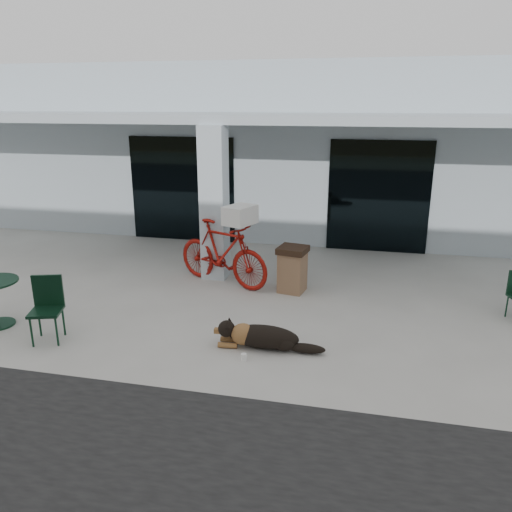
% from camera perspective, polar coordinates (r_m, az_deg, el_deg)
% --- Properties ---
extents(ground, '(80.00, 80.00, 0.00)m').
position_cam_1_polar(ground, '(8.22, 0.85, -8.36)').
color(ground, '#B9B6AE').
rests_on(ground, ground).
extents(building, '(22.00, 7.00, 4.50)m').
position_cam_1_polar(building, '(15.89, 7.24, 12.42)').
color(building, '#AFBDC7').
rests_on(building, ground).
extents(storefront_glass_left, '(2.80, 0.06, 2.70)m').
position_cam_1_polar(storefront_glass_left, '(13.29, -8.42, 7.54)').
color(storefront_glass_left, black).
rests_on(storefront_glass_left, ground).
extents(storefront_glass_right, '(2.40, 0.06, 2.70)m').
position_cam_1_polar(storefront_glass_right, '(12.44, 13.82, 6.56)').
color(storefront_glass_right, black).
rests_on(storefront_glass_right, ground).
extents(column, '(0.50, 0.50, 3.12)m').
position_cam_1_polar(column, '(10.21, -4.78, 5.94)').
color(column, '#AFBDC7').
rests_on(column, ground).
extents(overhang, '(22.00, 2.80, 0.18)m').
position_cam_1_polar(overhang, '(10.97, 4.87, 15.40)').
color(overhang, '#AFBDC7').
rests_on(overhang, column).
extents(bicycle, '(2.25, 1.41, 1.31)m').
position_cam_1_polar(bicycle, '(9.99, -3.85, 0.35)').
color(bicycle, maroon).
rests_on(bicycle, ground).
extents(laundry_basket, '(0.64, 0.73, 0.36)m').
position_cam_1_polar(laundry_basket, '(9.51, -1.84, 4.70)').
color(laundry_basket, white).
rests_on(laundry_basket, bicycle).
extents(dog, '(1.27, 0.51, 0.41)m').
position_cam_1_polar(dog, '(7.55, 0.87, -9.07)').
color(dog, black).
rests_on(dog, ground).
extents(cup_near_dog, '(0.09, 0.09, 0.10)m').
position_cam_1_polar(cup_near_dog, '(7.29, -1.41, -11.48)').
color(cup_near_dog, white).
rests_on(cup_near_dog, ground).
extents(cafe_chair_near, '(0.58, 0.61, 1.01)m').
position_cam_1_polar(cafe_chair_near, '(8.29, -22.89, -5.78)').
color(cafe_chair_near, '#123421').
rests_on(cafe_chair_near, ground).
extents(trash_receptacle, '(0.62, 0.62, 0.90)m').
position_cam_1_polar(trash_receptacle, '(9.67, 4.18, -1.52)').
color(trash_receptacle, brown).
rests_on(trash_receptacle, ground).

